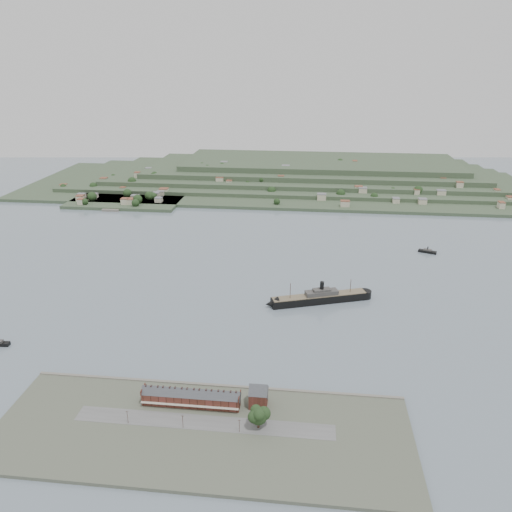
# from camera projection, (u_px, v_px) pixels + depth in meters

# --- Properties ---
(ground) EXTENTS (1400.00, 1400.00, 0.00)m
(ground) POSITION_uv_depth(u_px,v_px,m) (247.00, 284.00, 435.55)
(ground) COLOR slate
(ground) RESTS_ON ground
(near_shore) EXTENTS (220.00, 80.00, 2.60)m
(near_shore) POSITION_uv_depth(u_px,v_px,m) (202.00, 430.00, 262.58)
(near_shore) COLOR #4C5142
(near_shore) RESTS_ON ground
(terrace_row) EXTENTS (55.60, 9.80, 11.07)m
(terrace_row) POSITION_uv_depth(u_px,v_px,m) (191.00, 397.00, 278.80)
(terrace_row) COLOR #49251A
(terrace_row) RESTS_ON ground
(gabled_building) EXTENTS (10.40, 10.18, 14.09)m
(gabled_building) POSITION_uv_depth(u_px,v_px,m) (258.00, 396.00, 278.10)
(gabled_building) COLOR #49251A
(gabled_building) RESTS_ON ground
(far_peninsula) EXTENTS (760.00, 309.00, 30.00)m
(far_peninsula) POSITION_uv_depth(u_px,v_px,m) (297.00, 175.00, 791.58)
(far_peninsula) COLOR #32442D
(far_peninsula) RESTS_ON ground
(steamship) EXTENTS (86.63, 38.01, 21.52)m
(steamship) POSITION_uv_depth(u_px,v_px,m) (317.00, 298.00, 401.40)
(steamship) COLOR black
(steamship) RESTS_ON ground
(ferry_west) EXTENTS (16.31, 7.74, 5.90)m
(ferry_west) POSITION_uv_depth(u_px,v_px,m) (82.00, 206.00, 662.07)
(ferry_west) COLOR black
(ferry_west) RESTS_ON ground
(ferry_east) EXTENTS (18.28, 11.04, 6.64)m
(ferry_east) POSITION_uv_depth(u_px,v_px,m) (427.00, 251.00, 505.98)
(ferry_east) COLOR black
(ferry_east) RESTS_ON ground
(fig_tree) EXTENTS (11.83, 10.24, 13.20)m
(fig_tree) POSITION_uv_depth(u_px,v_px,m) (259.00, 415.00, 259.93)
(fig_tree) COLOR #3E281C
(fig_tree) RESTS_ON ground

